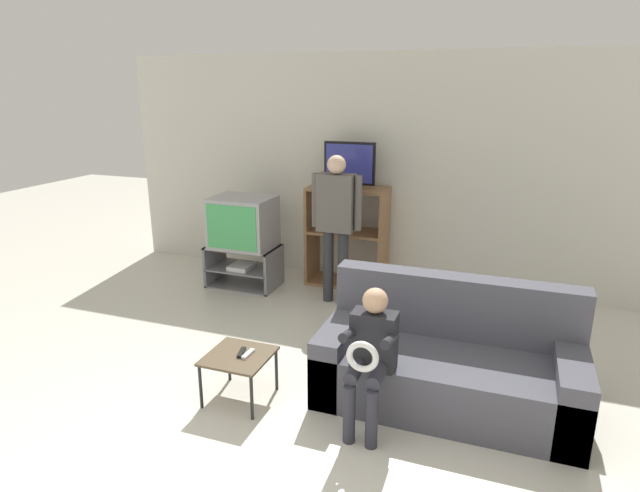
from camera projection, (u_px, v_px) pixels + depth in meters
name	position (u px, v px, depth m)	size (l,w,h in m)	color
wall_back	(379.00, 171.00, 6.10)	(6.40, 0.06, 2.60)	beige
tv_stand	(244.00, 266.00, 6.18)	(0.80, 0.49, 0.47)	slate
television_main	(243.00, 222.00, 6.03)	(0.68, 0.55, 0.57)	#9E9EA3
media_shelf	(347.00, 236.00, 6.14)	(0.90, 0.44, 1.15)	#8E6642
television_flat	(349.00, 166.00, 5.87)	(0.58, 0.20, 0.51)	black
snack_table	(239.00, 360.00, 3.90)	(0.46, 0.46, 0.36)	brown
remote_control_black	(242.00, 352.00, 3.90)	(0.04, 0.14, 0.02)	black
remote_control_white	(248.00, 354.00, 3.88)	(0.04, 0.14, 0.02)	silver
couch	(448.00, 364.00, 3.89)	(1.83, 0.84, 0.88)	#4C4C56
person_standing_adult	(336.00, 216.00, 5.51)	(0.53, 0.20, 1.57)	#2D2D33
person_seated_child	(371.00, 349.00, 3.51)	(0.33, 0.43, 0.97)	#2D2D38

